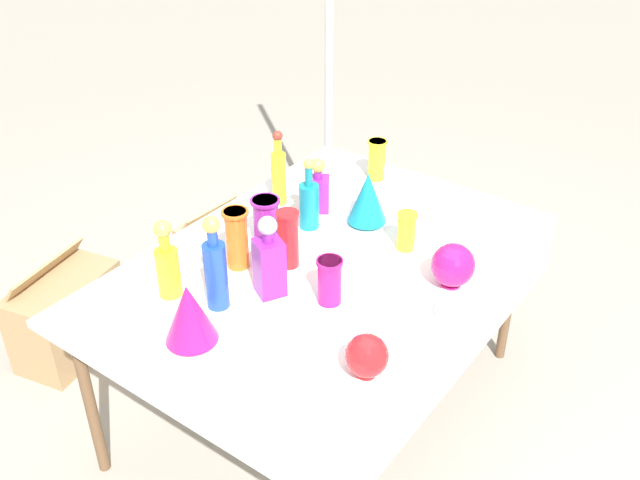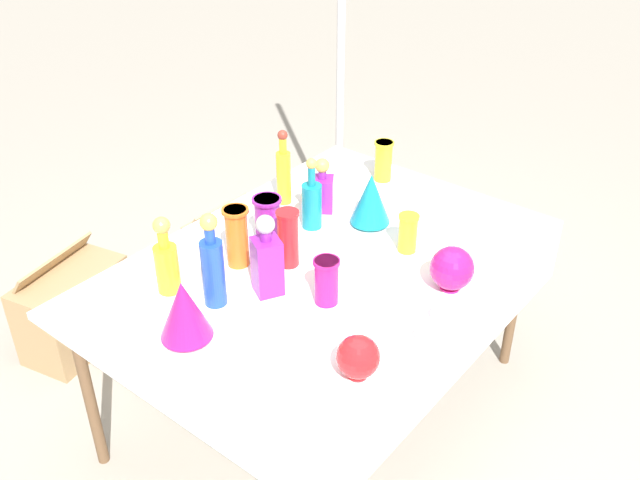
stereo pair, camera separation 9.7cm
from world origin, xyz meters
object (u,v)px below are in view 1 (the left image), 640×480
canopy_pole (329,85)px  slender_vase_3 (237,237)px  tall_bottle_1 (167,265)px  slender_vase_1 (377,159)px  square_decanter_1 (269,261)px  fluted_vase_0 (368,198)px  tall_bottle_2 (279,174)px  fluted_vase_1 (189,313)px  tall_bottle_0 (309,202)px  square_decanter_0 (318,189)px  slender_vase_4 (407,230)px  tall_bottle_3 (215,269)px  cardboard_box_behind_left (67,316)px  slender_vase_0 (288,238)px  slender_vase_5 (266,221)px  cardboard_box_behind_right (229,254)px  slender_vase_2 (330,280)px  round_bowl_0 (367,356)px  round_bowl_1 (453,265)px

canopy_pole → slender_vase_3: bearing=-157.4°
tall_bottle_1 → slender_vase_1: (1.19, -0.11, -0.02)m
square_decanter_1 → fluted_vase_0: 0.61m
tall_bottle_2 → fluted_vase_1: bearing=-158.4°
tall_bottle_0 → tall_bottle_2: 0.24m
square_decanter_0 → slender_vase_4: 0.46m
tall_bottle_3 → square_decanter_1: 0.19m
square_decanter_1 → slender_vase_1: 0.99m
tall_bottle_0 → fluted_vase_1: tall_bottle_0 is taller
slender_vase_1 → cardboard_box_behind_left: size_ratio=0.34×
tall_bottle_1 → fluted_vase_1: (-0.14, -0.25, -0.01)m
slender_vase_0 → slender_vase_5: bearing=68.6°
cardboard_box_behind_right → slender_vase_0: bearing=-122.5°
slender_vase_2 → slender_vase_3: size_ratio=0.73×
square_decanter_0 → slender_vase_0: square_decanter_0 is taller
round_bowl_0 → slender_vase_5: bearing=61.5°
slender_vase_5 → slender_vase_3: bearing=-176.4°
fluted_vase_0 → cardboard_box_behind_right: bearing=83.1°
square_decanter_0 → cardboard_box_behind_left: bearing=127.5°
square_decanter_0 → cardboard_box_behind_right: size_ratio=0.54×
fluted_vase_0 → canopy_pole: size_ratio=0.09×
round_bowl_0 → canopy_pole: bearing=38.8°
slender_vase_5 → canopy_pole: bearing=25.1°
slender_vase_2 → round_bowl_0: (-0.24, -0.31, -0.02)m
tall_bottle_2 → round_bowl_1: 0.89m
fluted_vase_1 → canopy_pole: canopy_pole is taller
tall_bottle_3 → square_decanter_0: size_ratio=1.50×
tall_bottle_0 → slender_vase_2: bearing=-135.1°
tall_bottle_1 → tall_bottle_2: (0.74, 0.10, 0.02)m
tall_bottle_0 → slender_vase_2: size_ratio=1.78×
square_decanter_1 → tall_bottle_2: bearing=36.0°
tall_bottle_1 → slender_vase_1: tall_bottle_1 is taller
tall_bottle_3 → canopy_pole: (1.61, 0.68, 0.02)m
square_decanter_1 → slender_vase_5: square_decanter_1 is taller
slender_vase_0 → slender_vase_5: slender_vase_0 is taller
tall_bottle_1 → cardboard_box_behind_right: bearing=34.1°
tall_bottle_0 → round_bowl_0: tall_bottle_0 is taller
square_decanter_0 → slender_vase_5: 0.34m
slender_vase_2 → fluted_vase_1: size_ratio=0.78×
cardboard_box_behind_left → fluted_vase_1: bearing=-101.4°
slender_vase_1 → cardboard_box_behind_right: slender_vase_1 is taller
square_decanter_0 → slender_vase_5: bearing=-179.8°
cardboard_box_behind_left → canopy_pole: (1.58, -0.37, 0.74)m
square_decanter_0 → cardboard_box_behind_left: (-0.72, 0.93, -0.66)m
slender_vase_1 → slender_vase_5: bearing=176.5°
tall_bottle_0 → cardboard_box_behind_right: bearing=69.7°
slender_vase_1 → canopy_pole: canopy_pole is taller
round_bowl_0 → round_bowl_1: round_bowl_1 is taller
square_decanter_0 → slender_vase_5: square_decanter_0 is taller
tall_bottle_2 → round_bowl_0: size_ratio=2.34×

